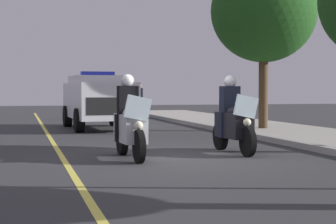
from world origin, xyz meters
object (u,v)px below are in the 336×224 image
(police_motorcycle_lead_left, at_px, (130,124))
(cyclist_background, at_px, (139,102))
(police_suv, at_px, (98,99))
(police_motorcycle_lead_right, at_px, (233,121))
(tree_far_back, at_px, (264,11))

(police_motorcycle_lead_left, distance_m, cyclist_background, 15.10)
(police_motorcycle_lead_left, height_order, cyclist_background, police_motorcycle_lead_left)
(police_suv, distance_m, cyclist_background, 6.36)
(police_motorcycle_lead_right, xyz_separation_m, cyclist_background, (-14.30, 0.82, 0.14))
(police_motorcycle_lead_left, distance_m, police_motorcycle_lead_right, 2.45)
(police_motorcycle_lead_left, bearing_deg, police_suv, 176.54)
(police_motorcycle_lead_right, distance_m, cyclist_background, 14.33)
(police_suv, relative_size, cyclist_background, 2.83)
(police_suv, relative_size, tree_far_back, 0.87)
(police_motorcycle_lead_right, bearing_deg, tree_far_back, 150.66)
(police_suv, bearing_deg, police_motorcycle_lead_left, -3.46)
(police_suv, bearing_deg, cyclist_background, 155.07)
(police_motorcycle_lead_left, height_order, police_motorcycle_lead_right, same)
(police_motorcycle_lead_left, bearing_deg, cyclist_background, 167.68)
(police_motorcycle_lead_right, bearing_deg, police_motorcycle_lead_left, -79.35)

